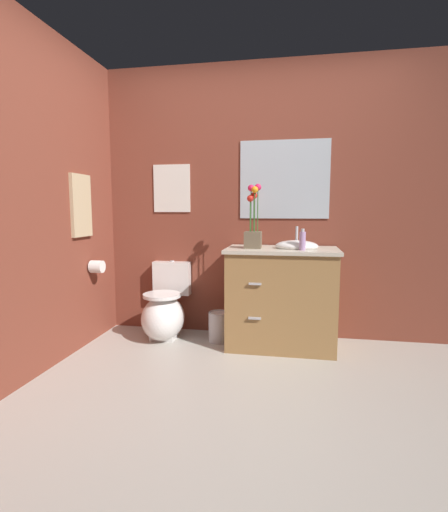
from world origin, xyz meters
The scene contains 12 objects.
ground_plane centered at (0.00, 0.00, 0.00)m, with size 9.91×9.91×0.00m, color #B2ADA3.
wall_back centered at (0.20, 1.46, 1.25)m, with size 4.63×0.05×2.50m, color brown.
wall_left centered at (-1.51, 0.43, 1.25)m, with size 0.05×4.02×2.50m, color brown.
toilet centered at (-0.87, 1.16, 0.24)m, with size 0.38×0.59×0.69m.
vanity_cabinet centered at (0.20, 1.14, 0.44)m, with size 0.94×0.56×1.04m.
flower_vase centered at (-0.05, 1.09, 1.03)m, with size 0.14×0.14×0.54m.
soap_bottle centered at (0.36, 1.00, 0.93)m, with size 0.05×0.05×0.17m.
trash_bin centered at (-0.36, 1.15, 0.14)m, with size 0.18×0.18×0.27m.
wall_poster centered at (-0.87, 1.43, 1.38)m, with size 0.36×0.01×0.45m, color silver.
wall_mirror centered at (0.19, 1.43, 1.45)m, with size 0.80×0.01×0.70m, color #B2BCC6.
hanging_towel centered at (-1.47, 0.84, 1.21)m, with size 0.03×0.28×0.52m, color tan.
toilet_paper_roll centered at (-1.42, 0.97, 0.68)m, with size 0.11×0.11×0.11m, color white.
Camera 1 is at (0.29, -2.11, 1.18)m, focal length 26.80 mm.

